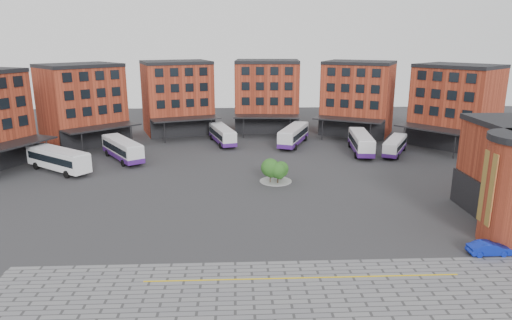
{
  "coord_description": "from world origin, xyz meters",
  "views": [
    {
      "loc": [
        -3.34,
        -47.45,
        19.17
      ],
      "look_at": [
        -0.85,
        8.66,
        4.0
      ],
      "focal_mm": 32.0,
      "sensor_mm": 36.0,
      "label": 1
    }
  ],
  "objects_px": {
    "bus_a": "(58,158)",
    "bus_b": "(122,149)",
    "bus_e": "(361,142)",
    "bus_f": "(395,146)",
    "bus_c": "(222,135)",
    "tree_island": "(276,170)",
    "blue_car": "(489,248)",
    "bus_d": "(294,135)"
  },
  "relations": [
    {
      "from": "bus_a",
      "to": "bus_f",
      "type": "xyz_separation_m",
      "value": [
        52.85,
        7.89,
        -0.5
      ]
    },
    {
      "from": "bus_e",
      "to": "bus_d",
      "type": "bearing_deg",
      "value": 155.66
    },
    {
      "from": "bus_b",
      "to": "bus_c",
      "type": "bearing_deg",
      "value": 1.96
    },
    {
      "from": "bus_b",
      "to": "bus_e",
      "type": "xyz_separation_m",
      "value": [
        39.52,
        2.96,
        0.01
      ]
    },
    {
      "from": "bus_d",
      "to": "bus_a",
      "type": "bearing_deg",
      "value": -135.32
    },
    {
      "from": "bus_c",
      "to": "bus_e",
      "type": "relative_size",
      "value": 0.93
    },
    {
      "from": "bus_a",
      "to": "bus_e",
      "type": "distance_m",
      "value": 48.24
    },
    {
      "from": "bus_f",
      "to": "tree_island",
      "type": "bearing_deg",
      "value": -116.61
    },
    {
      "from": "bus_c",
      "to": "tree_island",
      "type": "bearing_deg",
      "value": -87.4
    },
    {
      "from": "bus_b",
      "to": "bus_d",
      "type": "distance_m",
      "value": 30.25
    },
    {
      "from": "bus_a",
      "to": "bus_e",
      "type": "relative_size",
      "value": 0.92
    },
    {
      "from": "tree_island",
      "to": "bus_b",
      "type": "height_order",
      "value": "tree_island"
    },
    {
      "from": "bus_e",
      "to": "bus_f",
      "type": "height_order",
      "value": "bus_e"
    },
    {
      "from": "bus_e",
      "to": "bus_f",
      "type": "relative_size",
      "value": 1.25
    },
    {
      "from": "tree_island",
      "to": "bus_e",
      "type": "distance_m",
      "value": 22.48
    },
    {
      "from": "bus_b",
      "to": "bus_c",
      "type": "xyz_separation_m",
      "value": [
        15.72,
        10.94,
        -0.12
      ]
    },
    {
      "from": "bus_c",
      "to": "bus_e",
      "type": "xyz_separation_m",
      "value": [
        23.8,
        -7.99,
        0.13
      ]
    },
    {
      "from": "bus_f",
      "to": "bus_b",
      "type": "bearing_deg",
      "value": -148.69
    },
    {
      "from": "bus_d",
      "to": "bus_f",
      "type": "distance_m",
      "value": 17.92
    },
    {
      "from": "bus_a",
      "to": "bus_b",
      "type": "distance_m",
      "value": 10.0
    },
    {
      "from": "bus_a",
      "to": "bus_d",
      "type": "height_order",
      "value": "bus_d"
    },
    {
      "from": "bus_a",
      "to": "bus_f",
      "type": "distance_m",
      "value": 53.44
    },
    {
      "from": "bus_b",
      "to": "bus_f",
      "type": "relative_size",
      "value": 1.17
    },
    {
      "from": "bus_c",
      "to": "bus_e",
      "type": "height_order",
      "value": "bus_e"
    },
    {
      "from": "bus_c",
      "to": "blue_car",
      "type": "relative_size",
      "value": 3.0
    },
    {
      "from": "tree_island",
      "to": "bus_f",
      "type": "xyz_separation_m",
      "value": [
        21.44,
        14.59,
        -0.24
      ]
    },
    {
      "from": "bus_f",
      "to": "blue_car",
      "type": "xyz_separation_m",
      "value": [
        -3.87,
        -36.74,
        -0.89
      ]
    },
    {
      "from": "bus_c",
      "to": "bus_d",
      "type": "xyz_separation_m",
      "value": [
        13.06,
        -1.62,
        0.14
      ]
    },
    {
      "from": "tree_island",
      "to": "blue_car",
      "type": "height_order",
      "value": "tree_island"
    },
    {
      "from": "bus_b",
      "to": "bus_f",
      "type": "bearing_deg",
      "value": -30.72
    },
    {
      "from": "bus_c",
      "to": "bus_f",
      "type": "height_order",
      "value": "bus_c"
    },
    {
      "from": "bus_c",
      "to": "bus_d",
      "type": "bearing_deg",
      "value": -22.7
    },
    {
      "from": "bus_f",
      "to": "blue_car",
      "type": "distance_m",
      "value": 36.95
    },
    {
      "from": "bus_a",
      "to": "bus_d",
      "type": "xyz_separation_m",
      "value": [
        36.63,
        15.51,
        -0.17
      ]
    },
    {
      "from": "bus_b",
      "to": "bus_a",
      "type": "bearing_deg",
      "value": -174.65
    },
    {
      "from": "bus_b",
      "to": "bus_e",
      "type": "bearing_deg",
      "value": -28.62
    },
    {
      "from": "tree_island",
      "to": "bus_d",
      "type": "height_order",
      "value": "tree_island"
    },
    {
      "from": "bus_a",
      "to": "bus_f",
      "type": "relative_size",
      "value": 1.15
    },
    {
      "from": "bus_c",
      "to": "bus_f",
      "type": "distance_m",
      "value": 30.7
    },
    {
      "from": "bus_a",
      "to": "blue_car",
      "type": "relative_size",
      "value": 2.94
    },
    {
      "from": "bus_c",
      "to": "blue_car",
      "type": "bearing_deg",
      "value": -76.7
    },
    {
      "from": "bus_e",
      "to": "bus_f",
      "type": "distance_m",
      "value": 5.63
    }
  ]
}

